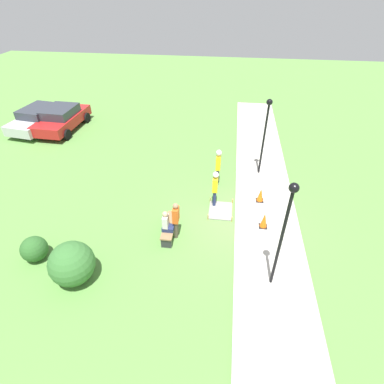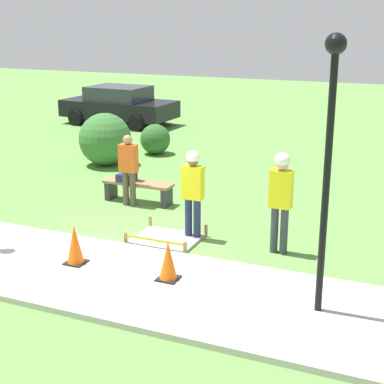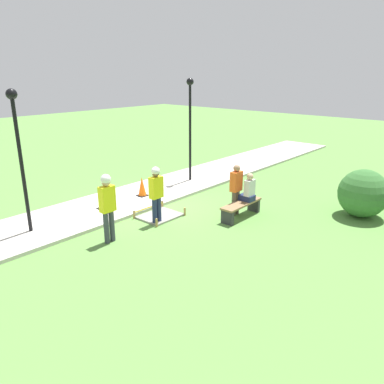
{
  "view_description": "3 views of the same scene",
  "coord_description": "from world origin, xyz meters",
  "px_view_note": "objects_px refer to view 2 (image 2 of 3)",
  "views": [
    {
      "loc": [
        -9.61,
        0.57,
        8.49
      ],
      "look_at": [
        0.66,
        1.91,
        0.83
      ],
      "focal_mm": 28.0,
      "sensor_mm": 36.0,
      "label": 1
    },
    {
      "loc": [
        5.14,
        -8.82,
        4.14
      ],
      "look_at": [
        0.65,
        1.58,
        0.73
      ],
      "focal_mm": 55.0,
      "sensor_mm": 36.0,
      "label": 2
    },
    {
      "loc": [
        8.07,
        8.57,
        4.33
      ],
      "look_at": [
        0.64,
        2.08,
        1.15
      ],
      "focal_mm": 35.0,
      "sensor_mm": 36.0,
      "label": 3
    }
  ],
  "objects_px": {
    "traffic_cone_far_patch": "(168,261)",
    "worker_assistant": "(281,193)",
    "parked_car_black": "(119,105)",
    "lamppost_near": "(330,137)",
    "traffic_cone_near_patch": "(75,245)",
    "park_bench": "(138,188)",
    "person_seated_on_bench": "(127,166)",
    "bystander_in_orange_shirt": "(128,166)",
    "worker_supervisor": "(193,187)"
  },
  "relations": [
    {
      "from": "traffic_cone_near_patch",
      "to": "bystander_in_orange_shirt",
      "type": "xyz_separation_m",
      "value": [
        -0.87,
        3.42,
        0.48
      ]
    },
    {
      "from": "person_seated_on_bench",
      "to": "lamppost_near",
      "type": "xyz_separation_m",
      "value": [
        5.21,
        -3.77,
        1.79
      ]
    },
    {
      "from": "parked_car_black",
      "to": "traffic_cone_near_patch",
      "type": "bearing_deg",
      "value": -60.36
    },
    {
      "from": "person_seated_on_bench",
      "to": "parked_car_black",
      "type": "bearing_deg",
      "value": 121.23
    },
    {
      "from": "park_bench",
      "to": "worker_assistant",
      "type": "bearing_deg",
      "value": -23.58
    },
    {
      "from": "traffic_cone_near_patch",
      "to": "worker_assistant",
      "type": "distance_m",
      "value": 3.68
    },
    {
      "from": "traffic_cone_far_patch",
      "to": "worker_assistant",
      "type": "xyz_separation_m",
      "value": [
        1.26,
        2.0,
        0.71
      ]
    },
    {
      "from": "traffic_cone_far_patch",
      "to": "parked_car_black",
      "type": "height_order",
      "value": "parked_car_black"
    },
    {
      "from": "traffic_cone_near_patch",
      "to": "bystander_in_orange_shirt",
      "type": "height_order",
      "value": "bystander_in_orange_shirt"
    },
    {
      "from": "traffic_cone_far_patch",
      "to": "worker_supervisor",
      "type": "xyz_separation_m",
      "value": [
        -0.45,
        2.03,
        0.62
      ]
    },
    {
      "from": "worker_supervisor",
      "to": "lamppost_near",
      "type": "distance_m",
      "value": 3.88
    },
    {
      "from": "worker_assistant",
      "to": "traffic_cone_far_patch",
      "type": "bearing_deg",
      "value": -122.13
    },
    {
      "from": "traffic_cone_far_patch",
      "to": "person_seated_on_bench",
      "type": "relative_size",
      "value": 0.72
    },
    {
      "from": "bystander_in_orange_shirt",
      "to": "parked_car_black",
      "type": "bearing_deg",
      "value": 121.32
    },
    {
      "from": "worker_assistant",
      "to": "lamppost_near",
      "type": "xyz_separation_m",
      "value": [
        1.15,
        -2.07,
        1.49
      ]
    },
    {
      "from": "traffic_cone_far_patch",
      "to": "worker_assistant",
      "type": "bearing_deg",
      "value": 57.87
    },
    {
      "from": "traffic_cone_near_patch",
      "to": "parked_car_black",
      "type": "bearing_deg",
      "value": 117.06
    },
    {
      "from": "worker_assistant",
      "to": "bystander_in_orange_shirt",
      "type": "relative_size",
      "value": 1.15
    },
    {
      "from": "worker_assistant",
      "to": "parked_car_black",
      "type": "xyz_separation_m",
      "value": [
        -9.32,
        10.37,
        -0.36
      ]
    },
    {
      "from": "traffic_cone_far_patch",
      "to": "parked_car_black",
      "type": "xyz_separation_m",
      "value": [
        -8.07,
        12.37,
        0.35
      ]
    },
    {
      "from": "traffic_cone_far_patch",
      "to": "person_seated_on_bench",
      "type": "xyz_separation_m",
      "value": [
        -2.81,
        3.7,
        0.42
      ]
    },
    {
      "from": "park_bench",
      "to": "parked_car_black",
      "type": "height_order",
      "value": "parked_car_black"
    },
    {
      "from": "person_seated_on_bench",
      "to": "bystander_in_orange_shirt",
      "type": "distance_m",
      "value": 0.4
    },
    {
      "from": "bystander_in_orange_shirt",
      "to": "lamppost_near",
      "type": "relative_size",
      "value": 0.42
    },
    {
      "from": "park_bench",
      "to": "parked_car_black",
      "type": "xyz_separation_m",
      "value": [
        -5.55,
        8.72,
        0.43
      ]
    },
    {
      "from": "traffic_cone_near_patch",
      "to": "park_bench",
      "type": "relative_size",
      "value": 0.42
    },
    {
      "from": "worker_supervisor",
      "to": "lamppost_near",
      "type": "xyz_separation_m",
      "value": [
        2.86,
        -2.1,
        1.59
      ]
    },
    {
      "from": "traffic_cone_near_patch",
      "to": "worker_assistant",
      "type": "bearing_deg",
      "value": 34.59
    },
    {
      "from": "person_seated_on_bench",
      "to": "worker_assistant",
      "type": "relative_size",
      "value": 0.48
    },
    {
      "from": "park_bench",
      "to": "worker_supervisor",
      "type": "xyz_separation_m",
      "value": [
        2.06,
        -1.62,
        0.7
      ]
    },
    {
      "from": "lamppost_near",
      "to": "person_seated_on_bench",
      "type": "bearing_deg",
      "value": 144.14
    },
    {
      "from": "worker_supervisor",
      "to": "worker_assistant",
      "type": "relative_size",
      "value": 0.93
    },
    {
      "from": "person_seated_on_bench",
      "to": "bystander_in_orange_shirt",
      "type": "xyz_separation_m",
      "value": [
        0.22,
        -0.33,
        0.08
      ]
    },
    {
      "from": "worker_assistant",
      "to": "lamppost_near",
      "type": "bearing_deg",
      "value": -61.02
    },
    {
      "from": "worker_supervisor",
      "to": "worker_assistant",
      "type": "xyz_separation_m",
      "value": [
        1.71,
        -0.03,
        0.09
      ]
    },
    {
      "from": "worker_supervisor",
      "to": "park_bench",
      "type": "bearing_deg",
      "value": 141.89
    },
    {
      "from": "park_bench",
      "to": "worker_supervisor",
      "type": "relative_size",
      "value": 0.95
    },
    {
      "from": "worker_supervisor",
      "to": "bystander_in_orange_shirt",
      "type": "bearing_deg",
      "value": 147.96
    },
    {
      "from": "worker_assistant",
      "to": "lamppost_near",
      "type": "height_order",
      "value": "lamppost_near"
    },
    {
      "from": "worker_supervisor",
      "to": "bystander_in_orange_shirt",
      "type": "height_order",
      "value": "worker_supervisor"
    },
    {
      "from": "park_bench",
      "to": "person_seated_on_bench",
      "type": "xyz_separation_m",
      "value": [
        -0.3,
        0.05,
        0.5
      ]
    },
    {
      "from": "lamppost_near",
      "to": "parked_car_black",
      "type": "height_order",
      "value": "lamppost_near"
    },
    {
      "from": "worker_supervisor",
      "to": "worker_assistant",
      "type": "bearing_deg",
      "value": -0.93
    },
    {
      "from": "worker_assistant",
      "to": "parked_car_black",
      "type": "distance_m",
      "value": 13.95
    },
    {
      "from": "traffic_cone_far_patch",
      "to": "bystander_in_orange_shirt",
      "type": "bearing_deg",
      "value": 127.52
    },
    {
      "from": "lamppost_near",
      "to": "traffic_cone_far_patch",
      "type": "bearing_deg",
      "value": 178.37
    },
    {
      "from": "park_bench",
      "to": "parked_car_black",
      "type": "distance_m",
      "value": 10.35
    },
    {
      "from": "park_bench",
      "to": "bystander_in_orange_shirt",
      "type": "relative_size",
      "value": 1.02
    },
    {
      "from": "traffic_cone_near_patch",
      "to": "worker_assistant",
      "type": "xyz_separation_m",
      "value": [
        2.98,
        2.05,
        0.69
      ]
    },
    {
      "from": "parked_car_black",
      "to": "person_seated_on_bench",
      "type": "bearing_deg",
      "value": -56.18
    }
  ]
}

